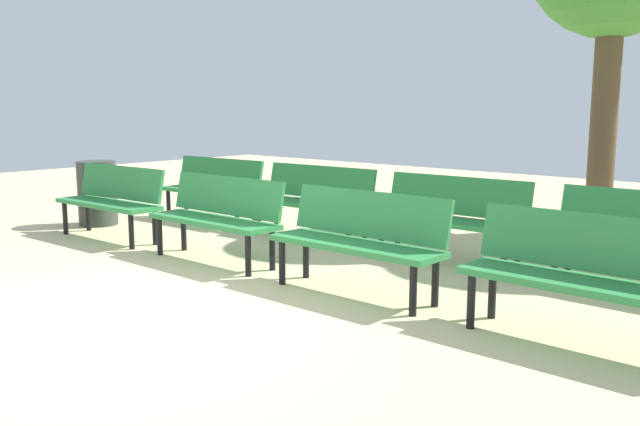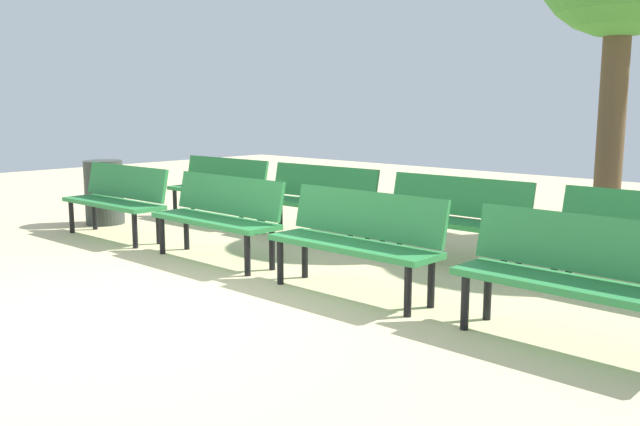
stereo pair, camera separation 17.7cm
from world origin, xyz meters
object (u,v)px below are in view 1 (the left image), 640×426
Objects in this scene: bench_r0_c1 at (218,213)px; bench_r1_c0 at (214,185)px; bench_r0_c2 at (360,236)px; bench_r0_c3 at (583,270)px; bench_r1_c2 at (451,213)px; trash_bin at (97,193)px; bench_r0_c0 at (113,197)px; bench_r1_c1 at (314,197)px.

bench_r1_c0 is (-1.91, 1.51, 0.00)m from bench_r0_c1.
bench_r1_c0 is (-3.75, 1.48, 0.00)m from bench_r0_c2.
bench_r0_c3 and bench_r1_c2 have the same top height.
bench_r0_c2 is at bearing -3.36° from trash_bin.
bench_r0_c0 is at bearing -157.73° from bench_r1_c2.
bench_r0_c2 is 4.74m from trash_bin.
bench_r0_c1 is 2.43m from bench_r1_c0.
bench_r0_c3 is 0.99× the size of bench_r1_c2.
trash_bin is at bearing 176.03° from bench_r0_c2.
bench_r0_c0 is at bearing -140.36° from bench_r1_c1.
bench_r1_c2 is 1.87× the size of trash_bin.
bench_r0_c1 is 1.00× the size of bench_r0_c2.
bench_r1_c2 is at bearing 40.77° from bench_r0_c1.
bench_r0_c0 and bench_r0_c1 have the same top height.
bench_r1_c0 is at bearing 157.81° from bench_r0_c2.
bench_r1_c1 is (-3.81, 1.50, 0.00)m from bench_r0_c3.
bench_r0_c3 is at bearing -40.20° from bench_r1_c2.
bench_r0_c2 is at bearing -178.61° from bench_r0_c3.
bench_r0_c1 is (1.88, 0.07, 0.00)m from bench_r0_c0.
bench_r0_c1 is at bearing -178.85° from bench_r0_c3.
bench_r0_c2 is (3.73, 0.10, 0.00)m from bench_r0_c0.
bench_r1_c0 is 1.55m from trash_bin.
bench_r0_c1 and bench_r1_c0 have the same top height.
bench_r0_c0 is 1.87× the size of trash_bin.
bench_r0_c1 is at bearing -179.87° from bench_r0_c2.
bench_r1_c2 is 4.86m from trash_bin.
bench_r0_c0 is at bearing -179.11° from bench_r0_c2.
bench_r0_c0 is 1.00× the size of bench_r1_c0.
bench_r0_c2 is 0.99× the size of bench_r1_c2.
bench_r1_c1 is at bearing 24.20° from trash_bin.
bench_r0_c2 and bench_r1_c2 have the same top height.
bench_r1_c2 is (1.80, 1.58, 0.00)m from bench_r0_c1.
bench_r0_c0 and bench_r0_c2 have the same top height.
bench_r1_c2 reaches higher than trash_bin.
bench_r0_c1 is 1.00× the size of bench_r0_c3.
trash_bin is at bearing 173.56° from bench_r0_c1.
bench_r0_c3 is at bearing -0.64° from bench_r0_c0.
bench_r1_c2 is (3.69, 1.65, 0.00)m from bench_r0_c0.
bench_r1_c1 is at bearing 40.22° from bench_r0_c0.
trash_bin is at bearing 157.46° from bench_r0_c0.
trash_bin is (-2.80, -1.26, -0.07)m from bench_r1_c1.
trash_bin is (-2.89, 0.30, -0.07)m from bench_r0_c1.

